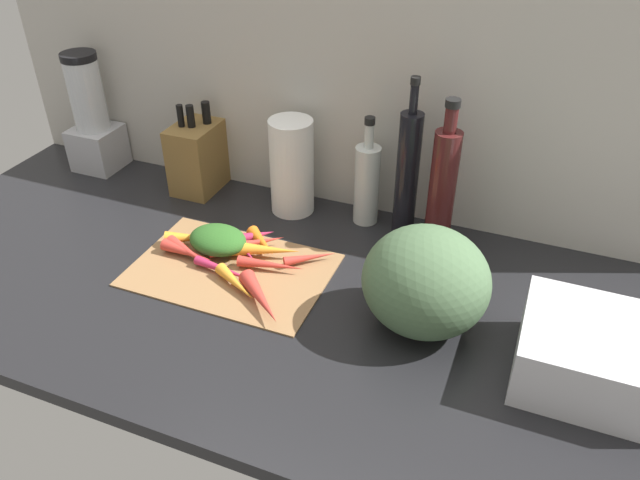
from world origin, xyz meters
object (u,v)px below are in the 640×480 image
object	(u,v)px
knife_block	(199,155)
dish_rack	(591,355)
carrot_6	(265,250)
carrot_11	(261,298)
carrot_3	(227,271)
carrot_10	(236,283)
bottle_1	(407,174)
carrot_8	(187,252)
winter_squash	(426,280)
carrot_9	(271,265)
bottle_0	(367,183)
carrot_1	(188,251)
carrot_5	(247,244)
carrot_7	(310,257)
paper_towel_roll	(292,167)
bottle_2	(442,189)
carrot_0	(262,243)
carrot_4	(253,236)
blender_appliance	(92,120)
cutting_board	(231,269)
carrot_12	(190,238)
carrot_2	(241,246)

from	to	relation	value
knife_block	dish_rack	world-z (taller)	knife_block
carrot_6	carrot_11	xyz separation A→B (cm)	(6.42, -15.08, 0.02)
carrot_3	carrot_10	size ratio (longest dim) A/B	1.29
bottle_1	knife_block	bearing A→B (deg)	178.30
carrot_8	winter_squash	world-z (taller)	winter_squash
carrot_9	bottle_1	size ratio (longest dim) A/B	0.38
carrot_9	bottle_0	size ratio (longest dim) A/B	0.54
carrot_1	dish_rack	bearing A→B (deg)	-3.18
carrot_5	bottle_1	world-z (taller)	bottle_1
carrot_6	carrot_7	distance (cm)	9.98
carrot_3	paper_towel_roll	bearing A→B (deg)	87.16
carrot_5	bottle_0	world-z (taller)	bottle_0
carrot_11	bottle_0	size ratio (longest dim) A/B	0.59
carrot_8	bottle_2	distance (cm)	56.55
bottle_1	bottle_2	world-z (taller)	bottle_1
carrot_5	carrot_7	xyz separation A→B (cm)	(14.58, 1.28, -0.58)
carrot_9	carrot_0	bearing A→B (deg)	128.74
winter_squash	bottle_1	distance (cm)	31.73
carrot_3	carrot_4	bearing A→B (deg)	92.52
carrot_4	bottle_1	distance (cm)	37.08
blender_appliance	bottle_1	size ratio (longest dim) A/B	0.85
carrot_10	bottle_2	bearing A→B (deg)	42.21
carrot_5	carrot_9	size ratio (longest dim) A/B	1.18
carrot_3	paper_towel_roll	xyz separation A→B (cm)	(1.51, 30.49, 9.90)
carrot_1	carrot_9	xyz separation A→B (cm)	(18.74, 2.66, -0.27)
carrot_0	bottle_0	bearing A→B (deg)	50.41
carrot_8	bottle_1	size ratio (longest dim) A/B	0.34
blender_appliance	carrot_7	bearing A→B (deg)	-16.17
cutting_board	dish_rack	distance (cm)	71.65
bottle_1	bottle_2	bearing A→B (deg)	-17.56
carrot_0	carrot_4	distance (cm)	3.43
carrot_6	carrot_7	size ratio (longest dim) A/B	1.31
carrot_0	blender_appliance	xyz separation A→B (cm)	(-59.39, 19.96, 11.38)
carrot_5	carrot_12	distance (cm)	13.36
carrot_2	knife_block	size ratio (longest dim) A/B	0.67
carrot_7	paper_towel_roll	bearing A→B (deg)	123.10
carrot_6	bottle_2	world-z (taller)	bottle_2
bottle_2	carrot_11	bearing A→B (deg)	-128.51
carrot_11	paper_towel_roll	xyz separation A→B (cm)	(-9.43, 36.59, 9.18)
carrot_10	bottle_2	size ratio (longest dim) A/B	0.35
carrot_7	blender_appliance	world-z (taller)	blender_appliance
carrot_1	bottle_0	distance (cm)	43.55
knife_block	paper_towel_roll	xyz separation A→B (cm)	(26.60, -1.51, 2.72)
carrot_3	carrot_6	distance (cm)	10.08
carrot_6	carrot_9	bearing A→B (deg)	-50.43
bottle_1	bottle_2	distance (cm)	8.85
carrot_1	blender_appliance	xyz separation A→B (cm)	(-45.80, 29.04, 11.37)
winter_squash	carrot_1	bearing A→B (deg)	178.84
carrot_2	winter_squash	xyz separation A→B (cm)	(42.79, -7.51, 8.40)
carrot_1	carrot_6	distance (cm)	16.86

